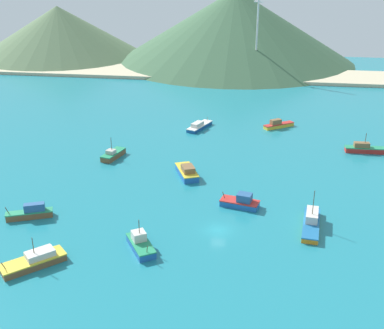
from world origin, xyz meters
name	(u,v)px	position (x,y,z in m)	size (l,w,h in m)	color
ground	(231,165)	(0.00, 30.00, -0.25)	(260.00, 280.00, 0.50)	teal
fishing_boat_0	(241,202)	(3.27, 9.33, 0.97)	(7.63, 4.39, 2.75)	#1E5BA8
fishing_boat_1	(199,126)	(-10.69, 53.56, 0.74)	(6.15, 10.50, 2.03)	#14478C
fishing_boat_2	(31,213)	(-33.75, -0.59, 1.02)	(8.25, 4.84, 2.72)	brown
fishing_boat_3	(187,172)	(-8.92, 21.64, 0.99)	(6.38, 9.13, 2.64)	#1E5BA8
fishing_boat_4	(35,261)	(-26.49, -14.50, 0.85)	(9.19, 9.04, 4.84)	brown
fishing_boat_5	(365,149)	(31.31, 41.77, 0.91)	(10.11, 2.49, 4.88)	red
fishing_boat_6	(140,244)	(-11.76, -7.68, 0.93)	(6.29, 7.73, 5.16)	#1E5BA8
fishing_boat_8	(278,125)	(10.74, 57.62, 0.85)	(8.54, 6.89, 2.46)	gold
fishing_boat_9	(113,154)	(-27.69, 29.35, 0.82)	(4.34, 7.87, 5.18)	brown
fishing_boat_10	(311,222)	(15.81, 3.65, 0.91)	(4.02, 11.46, 6.90)	orange
beach_strip	(249,75)	(0.00, 120.93, 0.60)	(247.00, 23.95, 1.20)	#C6B793
hill_west	(59,32)	(-89.91, 149.18, 11.65)	(80.45, 80.45, 23.31)	#56704C
hill_central	(235,26)	(-8.20, 151.79, 15.57)	(107.01, 107.01, 31.14)	#3D6042
radio_tower	(257,32)	(2.49, 118.76, 17.64)	(3.46, 2.77, 34.59)	silver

